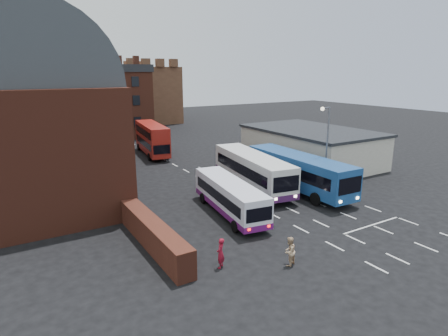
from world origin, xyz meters
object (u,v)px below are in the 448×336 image
bus_red_double (152,139)px  pedestrian_red (221,253)px  bus_blue (298,170)px  pedestrian_beige (289,251)px  bus_white_inbound (252,168)px  bus_white_outbound (230,195)px  street_lamp (326,140)px

bus_red_double → pedestrian_red: size_ratio=5.89×
bus_blue → bus_red_double: (-6.19, 22.33, 0.21)m
pedestrian_red → pedestrian_beige: bearing=111.3°
bus_white_inbound → pedestrian_beige: (-6.92, -13.49, -1.09)m
pedestrian_beige → bus_blue: bearing=-152.4°
bus_blue → bus_red_double: size_ratio=1.18×
bus_white_inbound → bus_white_outbound: bearing=48.7°
bus_red_double → bus_white_inbound: bearing=106.4°
pedestrian_red → pedestrian_beige: 4.06m
street_lamp → bus_red_double: bearing=110.1°
bus_white_outbound → street_lamp: 11.63m
street_lamp → pedestrian_red: street_lamp is taller
bus_white_inbound → pedestrian_beige: bearing=71.3°
bus_blue → bus_white_outbound: bearing=12.9°
pedestrian_red → bus_blue: bearing=170.9°
bus_white_inbound → pedestrian_beige: 15.20m
bus_blue → bus_white_inbound: bearing=-40.1°
bus_white_inbound → pedestrian_red: bearing=56.4°
street_lamp → bus_white_inbound: bearing=144.9°
bus_white_outbound → bus_red_double: 24.23m
bus_white_inbound → pedestrian_red: size_ratio=6.85×
bus_blue → street_lamp: bearing=158.0°
bus_white_outbound → bus_blue: bus_blue is taller
street_lamp → pedestrian_beige: (-12.53, -9.55, -3.95)m
bus_white_outbound → pedestrian_beige: size_ratio=5.71×
bus_blue → pedestrian_beige: bus_blue is taller
bus_white_outbound → street_lamp: street_lamp is taller
bus_white_inbound → pedestrian_beige: bus_white_inbound is taller
pedestrian_red → pedestrian_beige: size_ratio=1.03×
bus_white_outbound → street_lamp: bearing=11.9°
bus_white_inbound → pedestrian_red: 15.73m
bus_red_double → pedestrian_red: bearing=84.1°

